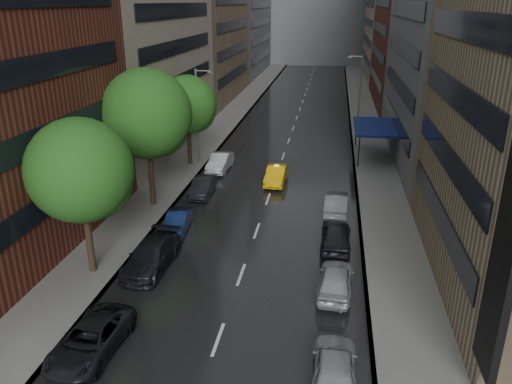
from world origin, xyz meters
TOP-DOWN VIEW (x-y plane):
  - road at (0.00, 50.00)m, footprint 14.00×140.00m
  - sidewalk_left at (-9.00, 50.00)m, footprint 4.00×140.00m
  - sidewalk_right at (9.00, 50.00)m, footprint 4.00×140.00m
  - buildings_right at (15.00, 56.70)m, footprint 8.05×109.10m
  - tree_near at (-8.60, 8.93)m, footprint 5.78×5.78m
  - tree_mid at (-8.60, 19.26)m, footprint 6.60×6.60m
  - tree_far at (-8.60, 29.65)m, footprint 5.41×5.41m
  - taxi at (0.21, 25.87)m, footprint 1.72×4.63m
  - parked_cars_left at (-5.40, 13.77)m, footprint 2.70×31.45m
  - parked_cars_right at (5.40, 11.17)m, footprint 2.11×22.79m
  - street_lamp_left at (-7.72, 30.00)m, footprint 1.74×0.22m
  - street_lamp_right at (7.72, 45.00)m, footprint 1.74×0.22m
  - awning at (8.98, 35.00)m, footprint 4.00×8.00m

SIDE VIEW (x-z plane):
  - road at x=0.00m, z-range 0.00..0.01m
  - sidewalk_left at x=-9.00m, z-range 0.00..0.15m
  - sidewalk_right at x=9.00m, z-range 0.00..0.15m
  - parked_cars_left at x=-5.40m, z-range -0.05..1.55m
  - taxi at x=0.21m, z-range 0.00..1.51m
  - parked_cars_right at x=5.40m, z-range -0.02..1.58m
  - awning at x=8.98m, z-range 1.57..4.70m
  - street_lamp_left at x=-7.72m, z-range 0.39..9.39m
  - street_lamp_right at x=7.72m, z-range 0.39..9.39m
  - tree_far at x=-8.60m, z-range 1.59..10.21m
  - tree_near at x=-8.60m, z-range 1.70..10.90m
  - tree_mid at x=-8.60m, z-range 1.95..12.47m
  - buildings_right at x=15.00m, z-range -2.97..33.03m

